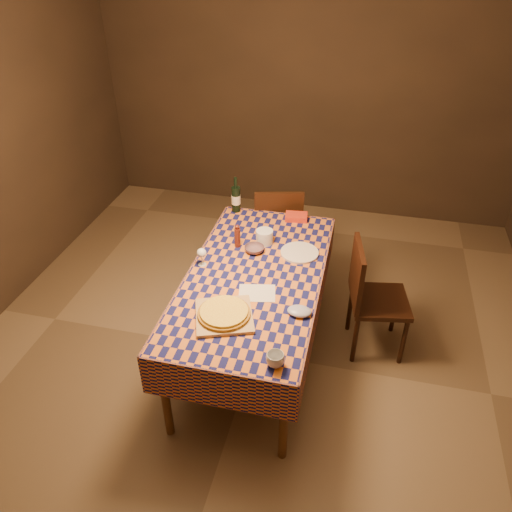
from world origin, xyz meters
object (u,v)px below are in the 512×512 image
object	(u,v)px
white_plate	(300,253)
dining_table	(254,284)
pizza	(224,312)
bowl	(254,249)
wine_bottle	(236,199)
cutting_board	(224,316)
chair_far	(277,227)
chair_right	(370,294)

from	to	relation	value
white_plate	dining_table	bearing A→B (deg)	-127.88
pizza	bowl	xyz separation A→B (m)	(0.01, 0.76, -0.01)
pizza	bowl	distance (m)	0.76
wine_bottle	white_plate	world-z (taller)	wine_bottle
cutting_board	wine_bottle	size ratio (longest dim) A/B	1.14
wine_bottle	chair_far	world-z (taller)	wine_bottle
bowl	wine_bottle	distance (m)	0.65
white_plate	bowl	bearing A→B (deg)	-170.54
cutting_board	wine_bottle	distance (m)	1.37
chair_right	pizza	bearing A→B (deg)	-139.34
bowl	chair_right	size ratio (longest dim) A/B	0.16
bowl	wine_bottle	size ratio (longest dim) A/B	0.48
wine_bottle	white_plate	distance (m)	0.82
white_plate	wine_bottle	bearing A→B (deg)	140.46
chair_far	chair_right	world-z (taller)	same
cutting_board	white_plate	bearing A→B (deg)	66.87
white_plate	chair_far	xyz separation A→B (m)	(-0.31, 0.74, -0.26)
pizza	chair_right	bearing A→B (deg)	40.66
wine_bottle	chair_right	distance (m)	1.36
cutting_board	pizza	xyz separation A→B (m)	(0.00, 0.00, 0.03)
pizza	wine_bottle	size ratio (longest dim) A/B	1.31
cutting_board	wine_bottle	xyz separation A→B (m)	(-0.28, 1.33, 0.10)
chair_far	white_plate	bearing A→B (deg)	-67.31
cutting_board	chair_far	xyz separation A→B (m)	(0.04, 1.55, -0.26)
chair_right	dining_table	bearing A→B (deg)	-159.88
pizza	white_plate	size ratio (longest dim) A/B	1.43
cutting_board	bowl	distance (m)	0.76
dining_table	chair_right	bearing A→B (deg)	20.12
cutting_board	chair_right	bearing A→B (deg)	40.66
dining_table	wine_bottle	world-z (taller)	wine_bottle
cutting_board	chair_right	distance (m)	1.21
dining_table	wine_bottle	xyz separation A→B (m)	(-0.37, 0.86, 0.19)
white_plate	chair_right	distance (m)	0.61
white_plate	chair_right	bearing A→B (deg)	-4.40
pizza	bowl	bearing A→B (deg)	88.98
cutting_board	bowl	bearing A→B (deg)	88.98
dining_table	bowl	distance (m)	0.31
chair_far	cutting_board	bearing A→B (deg)	-91.41
pizza	chair_right	xyz separation A→B (m)	(0.90, 0.77, -0.29)
dining_table	bowl	world-z (taller)	bowl
pizza	chair_far	world-z (taller)	chair_far
cutting_board	pizza	size ratio (longest dim) A/B	0.87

